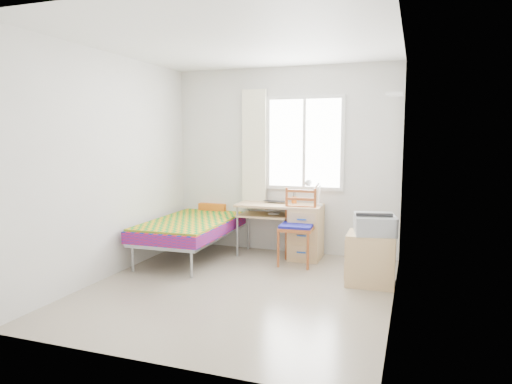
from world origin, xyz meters
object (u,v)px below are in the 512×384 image
desk (301,229)px  cabinet (371,259)px  bed (199,223)px  chair (298,222)px  printer (375,224)px

desk → cabinet: 1.30m
bed → chair: (1.42, -0.01, 0.11)m
chair → cabinet: 1.13m
printer → desk: bearing=131.4°
cabinet → printer: printer is taller
printer → cabinet: bearing=-151.7°
chair → printer: (0.99, -0.51, 0.13)m
desk → printer: printer is taller
desk → cabinet: (1.00, -0.82, -0.11)m
bed → desk: (1.39, 0.29, -0.05)m
desk → printer: size_ratio=2.04×
chair → printer: chair is taller
bed → chair: 1.43m
chair → cabinet: size_ratio=1.71×
chair → printer: size_ratio=1.72×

